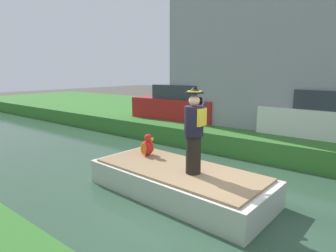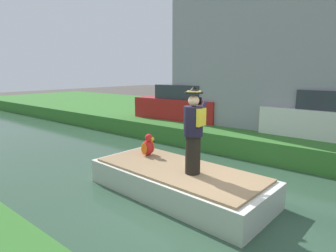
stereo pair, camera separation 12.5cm
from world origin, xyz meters
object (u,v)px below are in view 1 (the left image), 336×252
boat (178,181)px  parrot_plush (147,146)px  parked_car_red (179,104)px  parked_car_white (330,117)px  person_pirate (194,131)px

boat → parrot_plush: size_ratio=7.53×
parked_car_red → boat: bearing=-144.3°
parrot_plush → parked_car_white: 6.02m
boat → parked_car_white: (5.29, -2.13, 1.02)m
boat → parked_car_red: 6.60m
parked_car_red → person_pirate: bearing=-141.6°
parrot_plush → boat: bearing=-104.6°
person_pirate → parked_car_white: 5.62m
parked_car_white → parked_car_red: (0.00, 5.93, 0.00)m
person_pirate → parrot_plush: 1.84m
parked_car_red → parrot_plush: bearing=-152.5°
parrot_plush → parked_car_red: bearing=27.5°
boat → parrot_plush: 1.37m
boat → parrot_plush: bearing=75.4°
parrot_plush → parked_car_white: parked_car_white is taller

